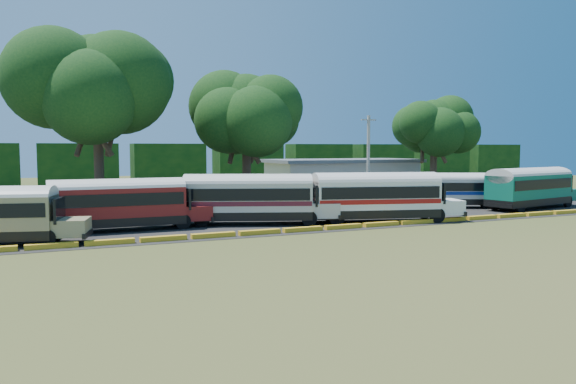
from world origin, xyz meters
name	(u,v)px	position (x,y,z in m)	size (l,w,h in m)	color
ground	(331,232)	(0.00, 0.00, 0.00)	(160.00, 160.00, 0.00)	#314416
asphalt_strip	(273,212)	(1.00, 12.00, 0.01)	(64.00, 24.00, 0.02)	black
curb	(323,228)	(0.00, 1.00, 0.15)	(53.70, 0.45, 0.30)	yellow
terminal_building	(342,175)	(18.00, 30.00, 2.03)	(19.00, 9.00, 4.00)	#B9B2A9
treeline_backdrop	(168,165)	(0.00, 48.00, 3.00)	(130.00, 4.00, 6.00)	black
bus_red	(121,201)	(-12.12, 6.33, 1.96)	(10.45, 2.74, 3.43)	black
bus_cream_west	(251,196)	(-3.32, 5.60, 2.03)	(11.15, 6.40, 3.59)	black
bus_cream_east	(335,192)	(4.73, 7.93, 1.87)	(10.24, 3.32, 3.31)	black
bus_white_red	(378,194)	(5.57, 2.99, 2.06)	(11.41, 5.42, 3.65)	black
bus_white_blue	(448,188)	(16.80, 8.68, 1.80)	(9.76, 6.19, 3.18)	black
bus_teal	(531,185)	(22.79, 4.90, 2.11)	(11.50, 4.83, 3.68)	black
tree_west	(97,85)	(-12.37, 17.35, 10.54)	(10.94, 10.94, 14.59)	#322219
tree_center	(246,110)	(0.81, 17.88, 8.93)	(8.77, 8.77, 12.21)	#322219
tree_east	(434,124)	(25.89, 22.16, 8.24)	(7.52, 7.52, 11.08)	#322219
utility_pole	(368,159)	(11.45, 13.68, 4.34)	(1.60, 0.30, 8.45)	gray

